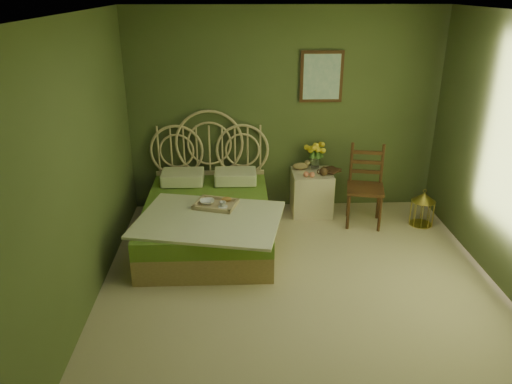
{
  "coord_description": "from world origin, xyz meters",
  "views": [
    {
      "loc": [
        -0.62,
        -4.05,
        2.81
      ],
      "look_at": [
        -0.41,
        1.0,
        0.71
      ],
      "focal_mm": 35.0,
      "sensor_mm": 36.0,
      "label": 1
    }
  ],
  "objects_px": {
    "nightstand": "(312,187)",
    "chair": "(364,180)",
    "birdcage": "(422,209)",
    "bed": "(208,216)"
  },
  "relations": [
    {
      "from": "bed",
      "to": "birdcage",
      "type": "height_order",
      "value": "bed"
    },
    {
      "from": "chair",
      "to": "birdcage",
      "type": "xyz_separation_m",
      "value": [
        0.73,
        -0.15,
        -0.34
      ]
    },
    {
      "from": "nightstand",
      "to": "birdcage",
      "type": "distance_m",
      "value": 1.42
    },
    {
      "from": "nightstand",
      "to": "birdcage",
      "type": "height_order",
      "value": "nightstand"
    },
    {
      "from": "bed",
      "to": "birdcage",
      "type": "distance_m",
      "value": 2.69
    },
    {
      "from": "bed",
      "to": "chair",
      "type": "distance_m",
      "value": 2.0
    },
    {
      "from": "nightstand",
      "to": "chair",
      "type": "xyz_separation_m",
      "value": [
        0.61,
        -0.29,
        0.2
      ]
    },
    {
      "from": "chair",
      "to": "birdcage",
      "type": "distance_m",
      "value": 0.82
    },
    {
      "from": "bed",
      "to": "nightstand",
      "type": "distance_m",
      "value": 1.52
    },
    {
      "from": "nightstand",
      "to": "chair",
      "type": "height_order",
      "value": "chair"
    }
  ]
}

